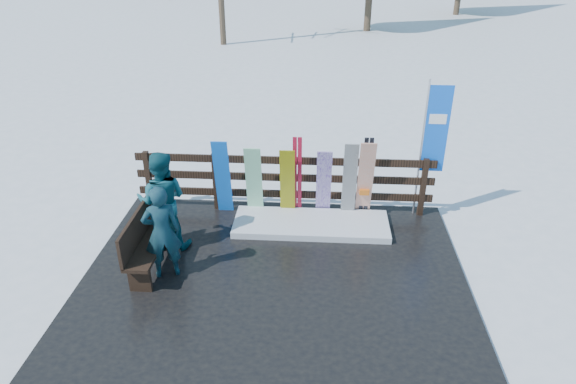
# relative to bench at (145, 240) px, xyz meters

# --- Properties ---
(ground) EXTENTS (700.00, 700.00, 0.00)m
(ground) POSITION_rel_bench_xyz_m (2.04, -0.19, -0.60)
(ground) COLOR white
(ground) RESTS_ON ground
(deck) EXTENTS (6.00, 5.00, 0.08)m
(deck) POSITION_rel_bench_xyz_m (2.04, -0.19, -0.56)
(deck) COLOR black
(deck) RESTS_ON ground
(fence) EXTENTS (5.60, 0.10, 1.15)m
(fence) POSITION_rel_bench_xyz_m (2.04, 2.01, 0.14)
(fence) COLOR black
(fence) RESTS_ON deck
(snow_patch) EXTENTS (2.81, 1.00, 0.12)m
(snow_patch) POSITION_rel_bench_xyz_m (2.58, 1.41, -0.46)
(snow_patch) COLOR white
(snow_patch) RESTS_ON deck
(bench) EXTENTS (0.40, 1.50, 0.97)m
(bench) POSITION_rel_bench_xyz_m (0.00, 0.00, 0.00)
(bench) COLOR black
(bench) RESTS_ON deck
(snowboard_0) EXTENTS (0.29, 0.33, 1.54)m
(snowboard_0) POSITION_rel_bench_xyz_m (0.92, 1.79, 0.26)
(snowboard_0) COLOR blue
(snowboard_0) RESTS_ON deck
(snowboard_1) EXTENTS (0.30, 0.31, 1.42)m
(snowboard_1) POSITION_rel_bench_xyz_m (1.51, 1.79, 0.20)
(snowboard_1) COLOR white
(snowboard_1) RESTS_ON deck
(snowboard_2) EXTENTS (0.28, 0.26, 1.39)m
(snowboard_2) POSITION_rel_bench_xyz_m (2.13, 1.79, 0.18)
(snowboard_2) COLOR #FFEF09
(snowboard_2) RESTS_ON deck
(snowboard_3) EXTENTS (0.27, 0.41, 1.42)m
(snowboard_3) POSITION_rel_bench_xyz_m (2.79, 1.79, 0.19)
(snowboard_3) COLOR silver
(snowboard_3) RESTS_ON deck
(snowboard_4) EXTENTS (0.25, 0.23, 1.53)m
(snowboard_4) POSITION_rel_bench_xyz_m (3.26, 1.79, 0.25)
(snowboard_4) COLOR black
(snowboard_4) RESTS_ON deck
(snowboard_5) EXTENTS (0.28, 0.40, 1.60)m
(snowboard_5) POSITION_rel_bench_xyz_m (3.54, 1.79, 0.28)
(snowboard_5) COLOR silver
(snowboard_5) RESTS_ON deck
(ski_pair_a) EXTENTS (0.16, 0.19, 1.61)m
(ski_pair_a) POSITION_rel_bench_xyz_m (2.30, 1.86, 0.29)
(ski_pair_a) COLOR #B51630
(ski_pair_a) RESTS_ON deck
(ski_pair_b) EXTENTS (0.17, 0.21, 1.63)m
(ski_pair_b) POSITION_rel_bench_xyz_m (3.56, 1.86, 0.30)
(ski_pair_b) COLOR black
(ski_pair_b) RESTS_ON deck
(rental_flag) EXTENTS (0.45, 0.04, 2.60)m
(rental_flag) POSITION_rel_bench_xyz_m (4.70, 2.06, 1.09)
(rental_flag) COLOR silver
(rental_flag) RESTS_ON deck
(person_front) EXTENTS (0.66, 0.55, 1.55)m
(person_front) POSITION_rel_bench_xyz_m (0.35, -0.16, 0.26)
(person_front) COLOR #164947
(person_front) RESTS_ON deck
(person_back) EXTENTS (0.88, 0.71, 1.73)m
(person_back) POSITION_rel_bench_xyz_m (0.13, 0.66, 0.35)
(person_back) COLOR #134E5B
(person_back) RESTS_ON deck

